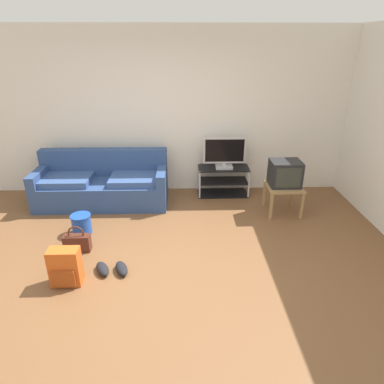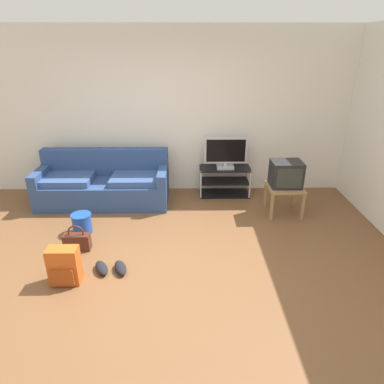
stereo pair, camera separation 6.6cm
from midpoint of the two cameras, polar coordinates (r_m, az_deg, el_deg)
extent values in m
cube|color=brown|center=(4.07, -4.59, -13.00)|extent=(9.00, 9.80, 0.02)
cube|color=silver|center=(5.81, -3.53, 13.12)|extent=(9.00, 0.10, 2.70)
cube|color=navy|center=(5.71, -14.22, 0.08)|extent=(2.08, 0.81, 0.39)
cube|color=navy|center=(5.84, -13.99, 5.01)|extent=(2.08, 0.20, 0.44)
cube|color=navy|center=(5.91, -23.69, 2.67)|extent=(0.14, 0.81, 0.20)
cube|color=navy|center=(5.45, -4.59, 3.00)|extent=(0.14, 0.81, 0.20)
cube|color=#365289|center=(5.73, -20.16, 2.06)|extent=(0.83, 0.57, 0.10)
cube|color=#365289|center=(5.45, -8.77, 2.22)|extent=(0.83, 0.57, 0.10)
cube|color=black|center=(5.77, 5.87, 4.02)|extent=(0.86, 0.40, 0.02)
cube|color=black|center=(5.86, 5.77, 1.85)|extent=(0.82, 0.39, 0.02)
cube|color=black|center=(5.95, 5.68, -0.26)|extent=(0.86, 0.40, 0.02)
cylinder|color=#B7B7BC|center=(5.65, 1.81, 1.13)|extent=(0.03, 0.03, 0.49)
cylinder|color=#B7B7BC|center=(5.75, 10.06, 1.15)|extent=(0.03, 0.03, 0.49)
cylinder|color=#B7B7BC|center=(6.00, 1.66, 2.51)|extent=(0.03, 0.03, 0.49)
cylinder|color=#B7B7BC|center=(6.09, 9.46, 2.51)|extent=(0.03, 0.03, 0.49)
cube|color=#B2B2B7|center=(5.74, 5.90, 4.27)|extent=(0.28, 0.22, 0.05)
cube|color=#B2B2B7|center=(5.73, 5.92, 4.70)|extent=(0.05, 0.04, 0.04)
cube|color=#B2B2B7|center=(5.65, 6.02, 6.97)|extent=(0.70, 0.04, 0.43)
cube|color=black|center=(5.63, 6.05, 6.90)|extent=(0.64, 0.01, 0.37)
cube|color=#9E7A4C|center=(5.30, 15.67, 0.80)|extent=(0.52, 0.52, 0.03)
cube|color=#9E7A4C|center=(5.13, 13.61, -2.51)|extent=(0.04, 0.04, 0.42)
cube|color=#9E7A4C|center=(5.26, 18.44, -2.42)|extent=(0.04, 0.04, 0.42)
cube|color=#9E7A4C|center=(5.53, 12.53, -0.41)|extent=(0.04, 0.04, 0.42)
cube|color=#9E7A4C|center=(5.65, 17.05, -0.37)|extent=(0.04, 0.04, 0.42)
cube|color=#232326|center=(5.24, 15.86, 2.97)|extent=(0.45, 0.37, 0.38)
cube|color=#333833|center=(5.07, 16.42, 2.20)|extent=(0.37, 0.01, 0.30)
cube|color=#CC561E|center=(3.99, -20.20, -11.51)|extent=(0.33, 0.18, 0.43)
cube|color=#994116|center=(3.96, -20.51, -13.28)|extent=(0.25, 0.04, 0.19)
cylinder|color=#994116|center=(4.10, -21.00, -10.32)|extent=(0.04, 0.04, 0.34)
cylinder|color=#994116|center=(4.04, -18.52, -10.46)|extent=(0.04, 0.04, 0.34)
cube|color=#4C2319|center=(4.57, -18.34, -7.99)|extent=(0.33, 0.13, 0.22)
torus|color=#4C2319|center=(4.50, -18.57, -6.48)|extent=(0.20, 0.02, 0.20)
cylinder|color=blue|center=(4.93, -17.64, -5.04)|extent=(0.26, 0.26, 0.28)
cylinder|color=blue|center=(4.87, -17.83, -3.71)|extent=(0.28, 0.28, 0.02)
ellipsoid|color=black|center=(4.13, -14.51, -12.26)|extent=(0.24, 0.31, 0.09)
ellipsoid|color=black|center=(4.09, -11.47, -12.38)|extent=(0.22, 0.31, 0.09)
camera|label=1|loc=(0.03, -89.58, 0.18)|focal=31.73mm
camera|label=2|loc=(0.03, 90.42, -0.18)|focal=31.73mm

